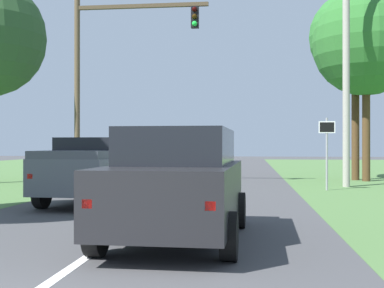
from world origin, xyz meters
TOP-DOWN VIEW (x-y plane):
  - ground_plane at (0.00, 10.19)m, footprint 120.00×120.00m
  - red_suv_near at (1.17, 5.13)m, footprint 2.34×4.78m
  - pickup_truck_lead at (-1.99, 10.48)m, footprint 2.40×5.34m
  - traffic_light at (-3.68, 17.40)m, footprint 5.85×0.40m
  - keep_moving_sign at (5.25, 15.32)m, footprint 0.60×0.09m
  - oak_tree_right at (7.77, 20.31)m, footprint 4.91×4.91m
  - crossing_suv_far at (-3.90, 21.44)m, footprint 4.51×2.15m
  - utility_pole_right at (6.26, 16.97)m, footprint 0.28×0.28m
  - extra_tree_1 at (7.44, 21.05)m, footprint 4.37×4.37m

SIDE VIEW (x-z plane):
  - ground_plane at x=0.00m, z-range 0.00..0.00m
  - crossing_suv_far at x=-3.90m, z-range 0.05..1.75m
  - pickup_truck_lead at x=-1.99m, z-range 0.04..1.93m
  - red_suv_near at x=1.17m, z-range 0.05..2.02m
  - keep_moving_sign at x=5.25m, z-range 0.37..3.06m
  - utility_pole_right at x=6.26m, z-range 0.00..10.39m
  - traffic_light at x=-3.68m, z-range 1.16..9.40m
  - oak_tree_right at x=7.77m, z-range 1.97..10.85m
  - extra_tree_1 at x=7.44m, z-range 2.32..11.38m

